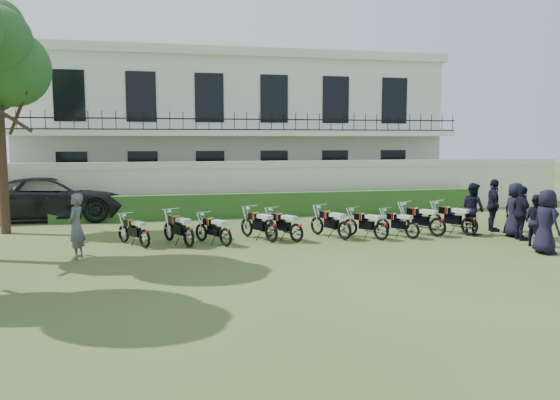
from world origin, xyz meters
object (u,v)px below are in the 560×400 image
Objects in this scene: motorcycle_8 at (438,222)px; motorcycle_9 at (470,221)px; officer_5 at (493,205)px; inspector at (76,226)px; motorcycle_3 at (271,228)px; suv at (55,198)px; motorcycle_2 at (226,233)px; officer_2 at (522,213)px; motorcycle_4 at (296,228)px; motorcycle_6 at (381,227)px; motorcycle_7 at (413,226)px; motorcycle_5 at (345,226)px; officer_3 at (515,210)px; officer_4 at (473,209)px; motorcycle_1 at (189,232)px; officer_0 at (546,222)px; officer_1 at (536,220)px; motorcycle_0 at (145,234)px.

motorcycle_9 is (1.15, -0.05, 0.00)m from motorcycle_8.
inspector is at bearing 115.09° from officer_5.
suv reaches higher than motorcycle_3.
motorcycle_2 is 0.86× the size of officer_2.
motorcycle_9 reaches higher than motorcycle_4.
officer_2 is (15.50, -8.16, 0.01)m from suv.
motorcycle_3 is (1.48, 0.36, 0.04)m from motorcycle_2.
motorcycle_6 is 0.85× the size of motorcycle_9.
inspector reaches higher than motorcycle_7.
motorcycle_3 is at bearing 143.86° from motorcycle_7.
officer_5 is (7.28, 0.57, 0.46)m from motorcycle_4.
motorcycle_8 is 2.59m from officer_5.
suv is (-12.16, 7.27, 0.44)m from motorcycle_7.
motorcycle_9 is (3.22, 0.14, 0.05)m from motorcycle_6.
motorcycle_3 is 1.00× the size of motorcycle_5.
officer_3 is 1.31m from officer_4.
officer_3 reaches higher than officer_4.
motorcycle_1 is 1.10× the size of motorcycle_4.
officer_5 is at bearing -19.15° from motorcycle_8.
motorcycle_3 is 0.96× the size of officer_3.
motorcycle_7 is 0.85× the size of officer_4.
motorcycle_8 is 0.97× the size of officer_2.
motorcycle_4 is at bearing 75.16° from officer_3.
officer_0 is 1.14m from officer_1.
officer_2 reaches higher than motorcycle_7.
motorcycle_4 is at bearing 145.35° from motorcycle_7.
motorcycle_6 is (7.36, -0.32, 0.01)m from motorcycle_0.
officer_4 is at bearing 5.08° from officer_1.
motorcycle_8 is (5.57, -0.24, 0.02)m from motorcycle_3.
motorcycle_1 is 1.03× the size of motorcycle_5.
motorcycle_1 is 1.01× the size of officer_4.
officer_2 is 0.97× the size of officer_3.
motorcycle_4 is at bearing 113.20° from officer_5.
motorcycle_4 is 7.21m from officer_0.
officer_1 is at bearing -61.30° from motorcycle_7.
officer_3 is at bearing -7.75° from officer_2.
motorcycle_3 is at bearing 81.41° from officer_4.
inspector reaches higher than motorcycle_9.
officer_2 is (2.35, -1.07, 0.38)m from motorcycle_8.
motorcycle_5 is at bearing 141.79° from motorcycle_7.
motorcycle_4 is at bearing -28.50° from motorcycle_2.
motorcycle_4 is 1.03× the size of officer_1.
motorcycle_2 is at bearing 112.49° from inspector.
motorcycle_6 is 13.26m from suv.
suv is at bearing 99.67° from motorcycle_1.
motorcycle_9 is (8.20, 0.08, 0.06)m from motorcycle_2.
officer_2 is (13.55, -0.18, -0.02)m from inspector.
officer_2 reaches higher than suv.
motorcycle_6 is 0.85× the size of inspector.
officer_3 reaches higher than motorcycle_3.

